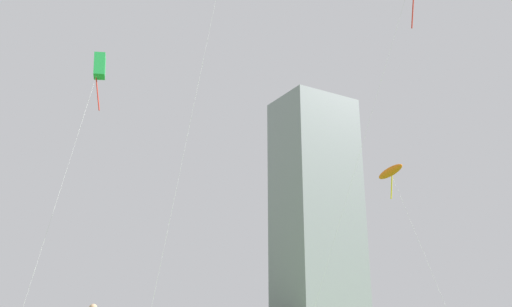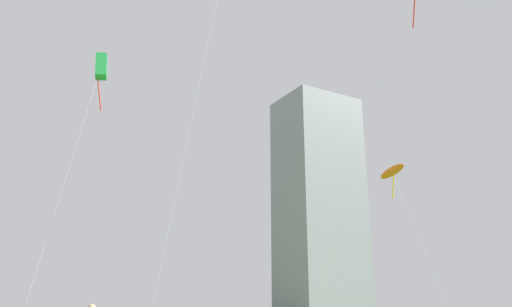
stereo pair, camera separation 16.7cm
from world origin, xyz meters
name	(u,v)px [view 1 (the left image)]	position (x,y,z in m)	size (l,w,h in m)	color
kite_flying_1	(100,67)	(-10.74, 28.22, 20.89)	(3.23, 6.26, 22.15)	silver
kite_flying_3	(390,172)	(12.75, 23.79, 12.18)	(2.30, 5.47, 12.73)	silver
distant_highrise_0	(316,202)	(39.48, 110.18, 28.52)	(19.91, 16.10, 57.04)	gray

